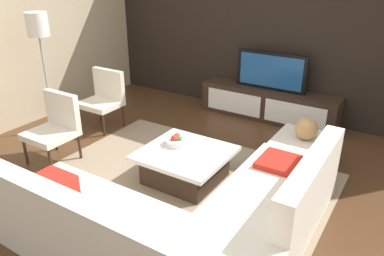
# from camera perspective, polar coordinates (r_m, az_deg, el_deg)

# --- Properties ---
(ground_plane) EXTENTS (14.00, 14.00, 0.00)m
(ground_plane) POSITION_cam_1_polar(r_m,az_deg,el_deg) (4.37, -0.62, -8.82)
(ground_plane) COLOR #4C301C
(feature_wall_back) EXTENTS (6.40, 0.12, 2.80)m
(feature_wall_back) POSITION_cam_1_polar(r_m,az_deg,el_deg) (6.19, 13.46, 14.43)
(feature_wall_back) COLOR black
(feature_wall_back) RESTS_ON ground
(side_wall_left) EXTENTS (0.12, 5.20, 2.80)m
(side_wall_left) POSITION_cam_1_polar(r_m,az_deg,el_deg) (6.22, -25.87, 12.78)
(side_wall_left) COLOR #C6B28E
(side_wall_left) RESTS_ON ground
(area_rug) EXTENTS (3.25, 2.47, 0.01)m
(area_rug) POSITION_cam_1_polar(r_m,az_deg,el_deg) (4.41, -1.72, -8.39)
(area_rug) COLOR gray
(area_rug) RESTS_ON ground
(media_console) EXTENTS (2.22, 0.47, 0.50)m
(media_console) POSITION_cam_1_polar(r_m,az_deg,el_deg) (6.20, 11.49, 3.59)
(media_console) COLOR #332319
(media_console) RESTS_ON ground
(television) EXTENTS (1.13, 0.06, 0.59)m
(television) POSITION_cam_1_polar(r_m,az_deg,el_deg) (6.03, 11.92, 8.45)
(television) COLOR black
(television) RESTS_ON media_console
(sectional_couch) EXTENTS (2.52, 2.44, 0.81)m
(sectional_couch) POSITION_cam_1_polar(r_m,az_deg,el_deg) (3.38, -0.84, -14.18)
(sectional_couch) COLOR silver
(sectional_couch) RESTS_ON ground
(coffee_table) EXTENTS (0.97, 0.93, 0.38)m
(coffee_table) POSITION_cam_1_polar(r_m,az_deg,el_deg) (4.38, -1.02, -5.63)
(coffee_table) COLOR #332319
(coffee_table) RESTS_ON ground
(accent_chair_near) EXTENTS (0.56, 0.54, 0.87)m
(accent_chair_near) POSITION_cam_1_polar(r_m,az_deg,el_deg) (5.04, -20.01, 0.58)
(accent_chair_near) COLOR #332319
(accent_chair_near) RESTS_ON ground
(floor_lamp) EXTENTS (0.30, 0.30, 1.74)m
(floor_lamp) POSITION_cam_1_polar(r_m,az_deg,el_deg) (5.69, -22.28, 13.13)
(floor_lamp) COLOR #A5A5AA
(floor_lamp) RESTS_ON ground
(ottoman) EXTENTS (0.70, 0.70, 0.40)m
(ottoman) POSITION_cam_1_polar(r_m,az_deg,el_deg) (4.83, 16.51, -3.72)
(ottoman) COLOR silver
(ottoman) RESTS_ON ground
(fruit_bowl) EXTENTS (0.28, 0.28, 0.13)m
(fruit_bowl) POSITION_cam_1_polar(r_m,az_deg,el_deg) (4.44, -2.29, -1.94)
(fruit_bowl) COLOR silver
(fruit_bowl) RESTS_ON coffee_table
(accent_chair_far) EXTENTS (0.57, 0.51, 0.87)m
(accent_chair_far) POSITION_cam_1_polar(r_m,az_deg,el_deg) (5.90, -13.19, 4.86)
(accent_chair_far) COLOR #332319
(accent_chair_far) RESTS_ON ground
(decorative_ball) EXTENTS (0.28, 0.28, 0.28)m
(decorative_ball) POSITION_cam_1_polar(r_m,az_deg,el_deg) (4.69, 16.99, -0.07)
(decorative_ball) COLOR #AD8451
(decorative_ball) RESTS_ON ottoman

